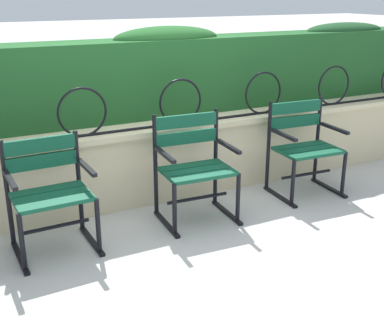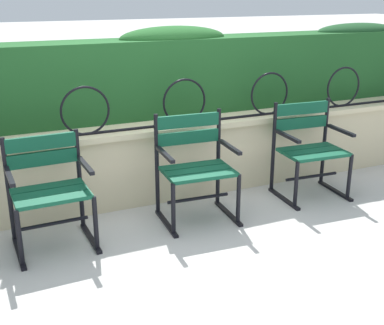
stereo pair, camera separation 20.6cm
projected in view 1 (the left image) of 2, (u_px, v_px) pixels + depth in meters
ground_plane at (195, 227)px, 4.15m from camera, size 60.00×60.00×0.00m
stone_wall at (158, 161)px, 4.66m from camera, size 8.39×0.41×0.70m
iron_arch_fence at (137, 109)px, 4.33m from camera, size 7.83×0.02×0.42m
hedge_row at (143, 75)px, 4.78m from camera, size 8.22×0.47×0.84m
park_chair_left at (49, 191)px, 3.69m from camera, size 0.60×0.54×0.84m
park_chair_centre at (194, 165)px, 4.20m from camera, size 0.64×0.55×0.89m
park_chair_right at (303, 145)px, 4.74m from camera, size 0.64×0.56×0.88m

